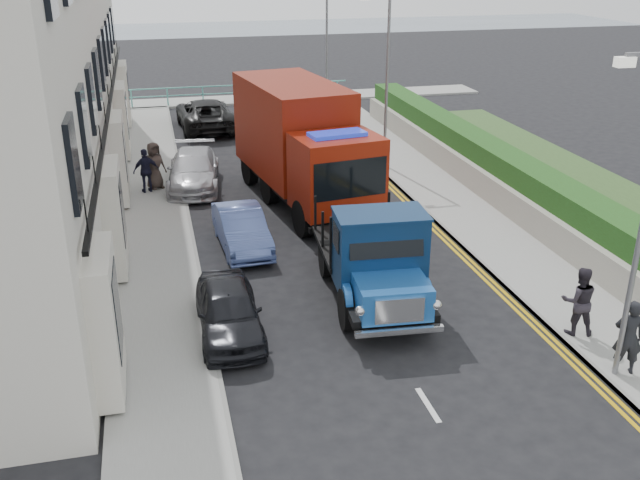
% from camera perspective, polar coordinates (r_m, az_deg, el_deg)
% --- Properties ---
extents(ground, '(120.00, 120.00, 0.00)m').
position_cam_1_polar(ground, '(16.66, 6.10, -9.08)').
color(ground, black).
rests_on(ground, ground).
extents(pavement_west, '(2.40, 38.00, 0.12)m').
position_cam_1_polar(pavement_west, '(23.91, -13.06, 0.82)').
color(pavement_west, gray).
rests_on(pavement_west, ground).
extents(pavement_east, '(2.60, 38.00, 0.12)m').
position_cam_1_polar(pavement_east, '(26.02, 10.67, 2.84)').
color(pavement_east, gray).
rests_on(pavement_east, ground).
extents(promenade, '(30.00, 2.50, 0.12)m').
position_cam_1_polar(promenade, '(43.45, -6.72, 11.06)').
color(promenade, gray).
rests_on(promenade, ground).
extents(sea_plane, '(120.00, 120.00, 0.00)m').
position_cam_1_polar(sea_plane, '(73.96, -9.86, 15.64)').
color(sea_plane, slate).
rests_on(sea_plane, ground).
extents(garden_east, '(1.45, 28.00, 1.75)m').
position_cam_1_polar(garden_east, '(26.57, 14.59, 4.82)').
color(garden_east, '#B2AD9E').
rests_on(garden_east, ground).
extents(seafront_railing, '(13.00, 0.08, 1.11)m').
position_cam_1_polar(seafront_railing, '(42.56, -6.62, 11.54)').
color(seafront_railing, '#59B2A5').
rests_on(seafront_railing, ground).
extents(lamp_mid, '(1.23, 0.18, 7.00)m').
position_cam_1_polar(lamp_mid, '(29.16, 5.17, 13.28)').
color(lamp_mid, slate).
rests_on(lamp_mid, ground).
extents(lamp_far, '(1.23, 0.18, 7.00)m').
position_cam_1_polar(lamp_far, '(38.67, 0.36, 15.69)').
color(lamp_far, slate).
rests_on(lamp_far, ground).
extents(bedford_lorry, '(2.60, 5.74, 2.64)m').
position_cam_1_polar(bedford_lorry, '(18.04, 4.62, -2.00)').
color(bedford_lorry, black).
rests_on(bedford_lorry, ground).
extents(red_lorry, '(3.88, 8.28, 4.17)m').
position_cam_1_polar(red_lorry, '(25.45, -1.52, 7.88)').
color(red_lorry, black).
rests_on(red_lorry, ground).
extents(parked_car_front, '(1.53, 3.71, 1.26)m').
position_cam_1_polar(parked_car_front, '(17.21, -7.31, -5.62)').
color(parked_car_front, black).
rests_on(parked_car_front, ground).
extents(parked_car_mid, '(1.52, 3.85, 1.25)m').
position_cam_1_polar(parked_car_mid, '(21.97, -6.29, 0.90)').
color(parked_car_mid, '#4C61A4').
rests_on(parked_car_mid, ground).
extents(parked_car_rear, '(2.40, 4.83, 1.35)m').
position_cam_1_polar(parked_car_rear, '(27.84, -10.08, 5.53)').
color(parked_car_rear, '#B7B7BC').
rests_on(parked_car_rear, ground).
extents(seafront_car_left, '(2.77, 5.64, 1.54)m').
position_cam_1_polar(seafront_car_left, '(36.67, -9.16, 9.90)').
color(seafront_car_left, black).
rests_on(seafront_car_left, ground).
extents(seafront_car_right, '(2.16, 4.57, 1.51)m').
position_cam_1_polar(seafront_car_right, '(37.77, -0.96, 10.53)').
color(seafront_car_right, '#BBBABF').
rests_on(seafront_car_right, ground).
extents(pedestrian_east_near, '(0.74, 0.63, 1.72)m').
position_cam_1_polar(pedestrian_east_near, '(16.67, 23.45, -7.12)').
color(pedestrian_east_near, black).
rests_on(pedestrian_east_near, pavement_east).
extents(pedestrian_east_far, '(0.98, 0.86, 1.70)m').
position_cam_1_polar(pedestrian_east_far, '(17.84, 20.00, -4.60)').
color(pedestrian_east_far, '#2D2831').
rests_on(pedestrian_east_far, pavement_east).
extents(pedestrian_west_near, '(1.04, 0.64, 1.64)m').
position_cam_1_polar(pedestrian_west_near, '(27.21, -13.74, 5.41)').
color(pedestrian_west_near, black).
rests_on(pedestrian_west_near, pavement_west).
extents(pedestrian_west_far, '(1.03, 0.93, 1.77)m').
position_cam_1_polar(pedestrian_west_far, '(27.54, -13.10, 5.82)').
color(pedestrian_west_far, '#3C302B').
rests_on(pedestrian_west_far, pavement_west).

